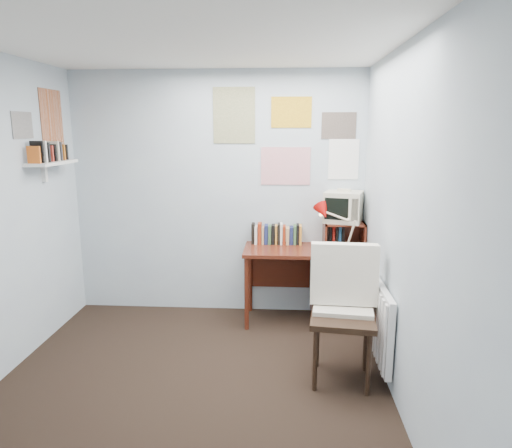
{
  "coord_description": "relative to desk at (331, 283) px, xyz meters",
  "views": [
    {
      "loc": [
        0.69,
        -2.9,
        1.92
      ],
      "look_at": [
        0.45,
        0.92,
        1.12
      ],
      "focal_mm": 32.0,
      "sensor_mm": 36.0,
      "label": 1
    }
  ],
  "objects": [
    {
      "name": "ground",
      "position": [
        -1.17,
        -1.48,
        -0.41
      ],
      "size": [
        3.5,
        3.5,
        0.0
      ],
      "primitive_type": "plane",
      "color": "black",
      "rests_on": "ground"
    },
    {
      "name": "back_wall",
      "position": [
        -1.17,
        0.27,
        0.84
      ],
      "size": [
        3.0,
        0.02,
        2.5
      ],
      "primitive_type": "cube",
      "color": "silver",
      "rests_on": "ground"
    },
    {
      "name": "right_wall",
      "position": [
        0.33,
        -1.48,
        0.84
      ],
      "size": [
        0.02,
        3.5,
        2.5
      ],
      "primitive_type": "cube",
      "color": "silver",
      "rests_on": "ground"
    },
    {
      "name": "ceiling",
      "position": [
        -1.17,
        -1.48,
        2.09
      ],
      "size": [
        3.0,
        3.5,
        0.02
      ],
      "primitive_type": "cube",
      "color": "white",
      "rests_on": "back_wall"
    },
    {
      "name": "desk",
      "position": [
        0.0,
        0.0,
        0.0
      ],
      "size": [
        1.2,
        0.55,
        0.76
      ],
      "color": "#552013",
      "rests_on": "ground"
    },
    {
      "name": "desk_chair",
      "position": [
        -0.03,
        -1.11,
        0.1
      ],
      "size": [
        0.57,
        0.55,
        1.02
      ],
      "primitive_type": "cube",
      "rotation": [
        0.0,
        0.0,
        -0.11
      ],
      "color": "black",
      "rests_on": "ground"
    },
    {
      "name": "desk_lamp",
      "position": [
        0.18,
        -0.15,
        0.56
      ],
      "size": [
        0.29,
        0.25,
        0.42
      ],
      "primitive_type": "cube",
      "rotation": [
        0.0,
        0.0,
        -0.01
      ],
      "color": "red",
      "rests_on": "desk"
    },
    {
      "name": "tv_riser",
      "position": [
        0.12,
        0.11,
        0.48
      ],
      "size": [
        0.4,
        0.3,
        0.25
      ],
      "primitive_type": "cube",
      "color": "#552013",
      "rests_on": "desk"
    },
    {
      "name": "crt_tv",
      "position": [
        0.11,
        0.13,
        0.77
      ],
      "size": [
        0.43,
        0.41,
        0.33
      ],
      "primitive_type": "cube",
      "rotation": [
        0.0,
        0.0,
        -0.29
      ],
      "color": "beige",
      "rests_on": "tv_riser"
    },
    {
      "name": "book_row",
      "position": [
        -0.51,
        0.18,
        0.46
      ],
      "size": [
        0.6,
        0.14,
        0.22
      ],
      "primitive_type": "cube",
      "color": "#552013",
      "rests_on": "desk"
    },
    {
      "name": "radiator",
      "position": [
        0.29,
        -0.93,
        0.01
      ],
      "size": [
        0.09,
        0.8,
        0.6
      ],
      "primitive_type": "cube",
      "color": "white",
      "rests_on": "right_wall"
    },
    {
      "name": "wall_shelf",
      "position": [
        -2.57,
        -0.38,
        1.21
      ],
      "size": [
        0.2,
        0.62,
        0.24
      ],
      "primitive_type": "cube",
      "color": "white",
      "rests_on": "left_wall"
    },
    {
      "name": "posters_back",
      "position": [
        -0.47,
        0.26,
        1.44
      ],
      "size": [
        1.2,
        0.01,
        0.9
      ],
      "primitive_type": "cube",
      "color": "white",
      "rests_on": "back_wall"
    },
    {
      "name": "posters_left",
      "position": [
        -2.67,
        -0.38,
        1.59
      ],
      "size": [
        0.01,
        0.7,
        0.6
      ],
      "primitive_type": "cube",
      "color": "white",
      "rests_on": "left_wall"
    }
  ]
}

